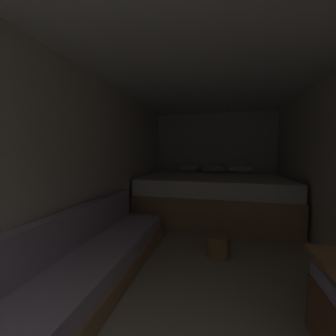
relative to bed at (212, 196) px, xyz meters
name	(u,v)px	position (x,y,z in m)	size (l,w,h in m)	color
ground_plane	(208,262)	(0.00, -1.63, -0.39)	(7.05, 7.05, 0.00)	#A39984
wall_back	(214,160)	(0.00, 0.92, 0.65)	(2.70, 0.05, 2.08)	beige
wall_left	(98,166)	(-1.33, -1.63, 0.65)	(0.05, 5.05, 2.08)	beige
ceiling_slab	(211,63)	(0.00, -1.63, 1.71)	(2.70, 5.05, 0.05)	white
bed	(212,196)	(0.00, 0.00, 0.00)	(2.48, 1.72, 0.93)	tan
sofa_left	(82,268)	(-1.02, -2.38, -0.18)	(0.62, 2.59, 0.67)	tan
wicker_basket	(218,245)	(0.10, -1.45, -0.27)	(0.27, 0.27, 0.24)	olive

